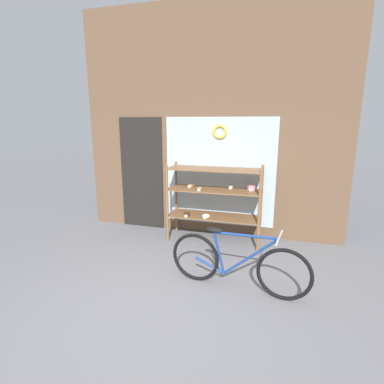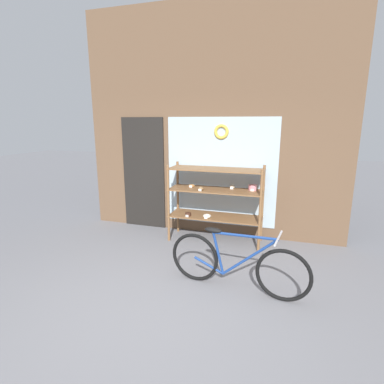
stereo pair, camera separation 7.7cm
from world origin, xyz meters
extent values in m
plane|color=slate|center=(0.00, 0.00, 0.00)|extent=(30.00, 30.00, 0.00)
cube|color=brown|center=(0.00, 2.56, 1.99)|extent=(4.68, 0.08, 3.97)
cube|color=#A3B7C1|center=(0.20, 2.51, 1.15)|extent=(1.95, 0.02, 1.90)
cube|color=black|center=(-1.30, 2.50, 1.05)|extent=(0.84, 0.03, 2.10)
torus|color=gold|center=(0.20, 2.49, 1.85)|extent=(0.26, 0.06, 0.26)
cylinder|color=brown|center=(-0.57, 1.92, 0.66)|extent=(0.04, 0.04, 1.32)
cylinder|color=brown|center=(0.96, 1.92, 0.66)|extent=(0.04, 0.04, 1.32)
cylinder|color=brown|center=(-0.57, 2.39, 0.66)|extent=(0.04, 0.04, 1.32)
cylinder|color=brown|center=(0.96, 2.39, 0.66)|extent=(0.04, 0.04, 1.32)
cube|color=brown|center=(0.19, 2.16, 0.44)|extent=(1.57, 0.52, 0.02)
cube|color=brown|center=(0.19, 2.16, 0.90)|extent=(1.57, 0.52, 0.02)
cube|color=brown|center=(0.19, 2.16, 1.25)|extent=(1.57, 0.52, 0.02)
ellipsoid|color=brown|center=(-0.03, 2.03, 0.94)|extent=(0.09, 0.07, 0.06)
cube|color=white|center=(-0.03, 1.97, 0.93)|extent=(0.05, 0.00, 0.04)
cylinder|color=#422619|center=(-0.25, 2.02, 0.48)|extent=(0.10, 0.10, 0.06)
cube|color=white|center=(-0.25, 1.96, 0.46)|extent=(0.05, 0.00, 0.04)
torus|color=#B27A42|center=(-0.26, 2.26, 0.93)|extent=(0.11, 0.11, 0.03)
cube|color=white|center=(-0.26, 2.19, 0.93)|extent=(0.05, 0.00, 0.04)
cylinder|color=pink|center=(0.79, 2.29, 0.96)|extent=(0.14, 0.14, 0.09)
cube|color=white|center=(0.79, 2.21, 0.93)|extent=(0.05, 0.00, 0.04)
torus|color=beige|center=(0.08, 2.04, 0.47)|extent=(0.14, 0.14, 0.05)
cube|color=white|center=(0.08, 1.97, 0.46)|extent=(0.05, 0.00, 0.04)
ellipsoid|color=beige|center=(0.44, 2.32, 0.94)|extent=(0.09, 0.08, 0.06)
cube|color=white|center=(0.44, 2.26, 0.93)|extent=(0.05, 0.00, 0.04)
torus|color=black|center=(0.24, 0.77, 0.32)|extent=(0.64, 0.13, 0.64)
torus|color=black|center=(1.34, 0.62, 0.32)|extent=(0.64, 0.13, 0.64)
cylinder|color=navy|center=(0.94, 0.68, 0.46)|extent=(0.66, 0.12, 0.59)
cylinder|color=navy|center=(0.87, 0.69, 0.72)|extent=(0.77, 0.14, 0.07)
cylinder|color=navy|center=(0.55, 0.73, 0.44)|extent=(0.17, 0.06, 0.53)
cylinder|color=navy|center=(0.43, 0.75, 0.25)|extent=(0.40, 0.09, 0.17)
ellipsoid|color=black|center=(0.49, 0.74, 0.73)|extent=(0.23, 0.12, 0.06)
cylinder|color=#B2B2B7|center=(1.25, 0.63, 0.76)|extent=(0.09, 0.46, 0.02)
camera|label=1|loc=(1.18, -2.65, 2.02)|focal=28.00mm
camera|label=2|loc=(1.25, -2.63, 2.02)|focal=28.00mm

